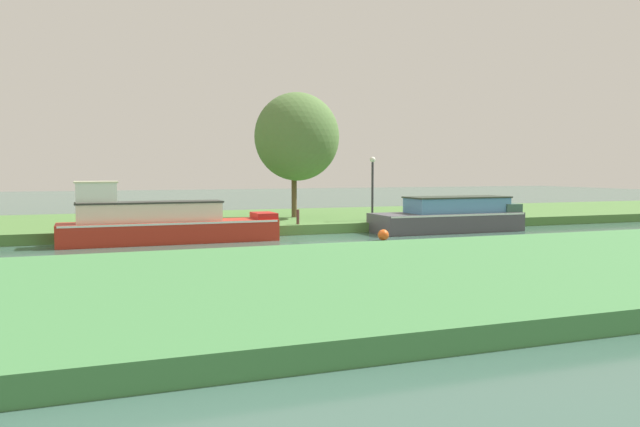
{
  "coord_description": "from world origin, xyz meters",
  "views": [
    {
      "loc": [
        -8.39,
        -21.32,
        2.6
      ],
      "look_at": [
        0.13,
        1.2,
        0.9
      ],
      "focal_mm": 35.11,
      "sensor_mm": 36.0,
      "label": 1
    }
  ],
  "objects_px": {
    "lamp_post": "(373,180)",
    "mooring_post_far": "(298,217)",
    "mooring_post_near": "(124,220)",
    "slate_barge": "(451,216)",
    "channel_buoy": "(383,235)",
    "red_narrowboat": "(162,223)",
    "willow_tree_left": "(297,137)"
  },
  "relations": [
    {
      "from": "willow_tree_left",
      "to": "lamp_post",
      "type": "bearing_deg",
      "value": -42.32
    },
    {
      "from": "willow_tree_left",
      "to": "mooring_post_near",
      "type": "relative_size",
      "value": 7.56
    },
    {
      "from": "slate_barge",
      "to": "mooring_post_near",
      "type": "height_order",
      "value": "slate_barge"
    },
    {
      "from": "lamp_post",
      "to": "mooring_post_far",
      "type": "distance_m",
      "value": 4.03
    },
    {
      "from": "red_narrowboat",
      "to": "mooring_post_near",
      "type": "height_order",
      "value": "red_narrowboat"
    },
    {
      "from": "lamp_post",
      "to": "mooring_post_far",
      "type": "height_order",
      "value": "lamp_post"
    },
    {
      "from": "slate_barge",
      "to": "red_narrowboat",
      "type": "bearing_deg",
      "value": -180.0
    },
    {
      "from": "mooring_post_far",
      "to": "slate_barge",
      "type": "bearing_deg",
      "value": -10.52
    },
    {
      "from": "slate_barge",
      "to": "channel_buoy",
      "type": "xyz_separation_m",
      "value": [
        -4.18,
        -2.05,
        -0.43
      ]
    },
    {
      "from": "willow_tree_left",
      "to": "mooring_post_far",
      "type": "bearing_deg",
      "value": -108.2
    },
    {
      "from": "red_narrowboat",
      "to": "mooring_post_near",
      "type": "relative_size",
      "value": 10.14
    },
    {
      "from": "willow_tree_left",
      "to": "channel_buoy",
      "type": "bearing_deg",
      "value": -79.8
    },
    {
      "from": "red_narrowboat",
      "to": "mooring_post_far",
      "type": "xyz_separation_m",
      "value": [
        5.46,
        1.19,
        -0.01
      ]
    },
    {
      "from": "slate_barge",
      "to": "willow_tree_left",
      "type": "relative_size",
      "value": 1.13
    },
    {
      "from": "slate_barge",
      "to": "red_narrowboat",
      "type": "distance_m",
      "value": 11.84
    },
    {
      "from": "mooring_post_near",
      "to": "channel_buoy",
      "type": "height_order",
      "value": "mooring_post_near"
    },
    {
      "from": "slate_barge",
      "to": "willow_tree_left",
      "type": "distance_m",
      "value": 7.71
    },
    {
      "from": "red_narrowboat",
      "to": "lamp_post",
      "type": "relative_size",
      "value": 2.76
    },
    {
      "from": "lamp_post",
      "to": "channel_buoy",
      "type": "height_order",
      "value": "lamp_post"
    },
    {
      "from": "slate_barge",
      "to": "red_narrowboat",
      "type": "relative_size",
      "value": 0.84
    },
    {
      "from": "mooring_post_near",
      "to": "channel_buoy",
      "type": "relative_size",
      "value": 1.83
    },
    {
      "from": "willow_tree_left",
      "to": "mooring_post_far",
      "type": "xyz_separation_m",
      "value": [
        -1.05,
        -3.19,
        -3.37
      ]
    },
    {
      "from": "slate_barge",
      "to": "red_narrowboat",
      "type": "height_order",
      "value": "red_narrowboat"
    },
    {
      "from": "red_narrowboat",
      "to": "mooring_post_far",
      "type": "bearing_deg",
      "value": 12.25
    },
    {
      "from": "channel_buoy",
      "to": "lamp_post",
      "type": "bearing_deg",
      "value": 69.92
    },
    {
      "from": "mooring_post_far",
      "to": "lamp_post",
      "type": "bearing_deg",
      "value": 12.19
    },
    {
      "from": "channel_buoy",
      "to": "willow_tree_left",
      "type": "bearing_deg",
      "value": 100.2
    },
    {
      "from": "slate_barge",
      "to": "mooring_post_far",
      "type": "xyz_separation_m",
      "value": [
        -6.38,
        1.19,
        0.06
      ]
    },
    {
      "from": "slate_barge",
      "to": "willow_tree_left",
      "type": "height_order",
      "value": "willow_tree_left"
    },
    {
      "from": "mooring_post_near",
      "to": "slate_barge",
      "type": "bearing_deg",
      "value": -5.19
    },
    {
      "from": "lamp_post",
      "to": "mooring_post_far",
      "type": "xyz_separation_m",
      "value": [
        -3.68,
        -0.79,
        -1.44
      ]
    },
    {
      "from": "mooring_post_far",
      "to": "channel_buoy",
      "type": "bearing_deg",
      "value": -55.73
    }
  ]
}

